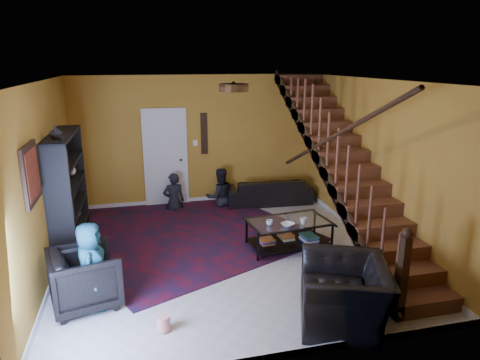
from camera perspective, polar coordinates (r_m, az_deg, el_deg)
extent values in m
plane|color=beige|center=(7.23, -2.22, -9.61)|extent=(5.50, 5.50, 0.00)
plane|color=#B88C28|center=(9.41, -5.72, 5.26)|extent=(5.20, 0.00, 5.20)
plane|color=#B88C28|center=(4.23, 5.21, -7.89)|extent=(5.20, 0.00, 5.20)
plane|color=#B88C28|center=(6.76, -24.49, -0.23)|extent=(0.00, 5.50, 5.50)
plane|color=#B88C28|center=(7.69, 17.02, 2.30)|extent=(0.00, 5.50, 5.50)
plane|color=white|center=(6.55, -2.49, 13.14)|extent=(5.50, 5.50, 0.00)
cube|color=silver|center=(9.73, -5.50, -2.59)|extent=(5.20, 0.02, 0.10)
cube|color=silver|center=(7.21, -23.19, -10.60)|extent=(0.02, 5.50, 0.10)
cube|color=#B88C28|center=(7.48, 13.83, 1.54)|extent=(0.95, 4.92, 2.83)
cube|color=black|center=(7.26, 10.68, 1.96)|extent=(0.04, 5.02, 3.02)
cylinder|color=black|center=(7.18, 11.08, 5.46)|extent=(0.07, 4.20, 2.44)
cube|color=black|center=(5.61, 20.81, -12.32)|extent=(0.10, 0.10, 1.10)
cube|color=black|center=(7.40, -21.87, -1.88)|extent=(0.35, 1.80, 2.00)
cube|color=black|center=(7.59, -21.41, -6.20)|extent=(0.35, 1.72, 0.03)
cube|color=black|center=(7.36, -22.00, -0.69)|extent=(0.35, 1.72, 0.03)
cube|color=silver|center=(9.39, -9.87, 2.75)|extent=(0.82, 0.05, 2.05)
cube|color=maroon|center=(5.81, -26.09, 0.74)|extent=(0.04, 0.74, 0.74)
cube|color=black|center=(9.38, -4.82, 6.19)|extent=(0.14, 0.03, 0.90)
cylinder|color=#3F2814|center=(5.77, -0.87, 12.22)|extent=(0.40, 0.40, 0.10)
cube|color=#450C18|center=(8.28, -8.13, -6.29)|extent=(5.21, 5.49, 0.02)
imported|color=black|center=(9.57, 3.78, -1.43)|extent=(1.94, 0.85, 0.56)
imported|color=black|center=(5.99, -19.96, -12.18)|extent=(1.02, 1.00, 0.77)
imported|color=black|center=(5.48, 13.74, -14.45)|extent=(1.36, 1.44, 0.75)
imported|color=black|center=(9.26, -8.79, -2.83)|extent=(0.48, 0.33, 1.26)
imported|color=black|center=(9.38, -2.66, -2.28)|extent=(0.67, 0.54, 1.30)
imported|color=#1B5267|center=(5.82, -19.23, -10.78)|extent=(0.41, 0.59, 1.16)
cube|color=black|center=(6.81, 2.42, -8.98)|extent=(0.03, 0.03, 0.50)
cube|color=black|center=(7.24, 12.16, -7.79)|extent=(0.03, 0.03, 0.50)
cube|color=black|center=(7.44, 0.88, -6.76)|extent=(0.03, 0.03, 0.50)
cube|color=black|center=(7.84, 9.91, -5.82)|extent=(0.03, 0.03, 0.50)
cube|color=black|center=(7.35, 6.41, -8.13)|extent=(1.34, 0.85, 0.02)
cube|color=silver|center=(7.21, 6.50, -5.48)|extent=(1.40, 0.91, 0.02)
imported|color=#999999|center=(6.99, 3.97, -5.68)|extent=(0.14, 0.14, 0.09)
imported|color=#999999|center=(7.09, 8.42, -5.42)|extent=(0.14, 0.14, 0.10)
imported|color=#999999|center=(6.98, 6.40, -5.93)|extent=(0.27, 0.27, 0.05)
imported|color=#999999|center=(6.68, -23.37, 5.85)|extent=(0.18, 0.18, 0.19)
cylinder|color=red|center=(5.38, -10.14, -18.24)|extent=(0.19, 0.19, 0.18)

